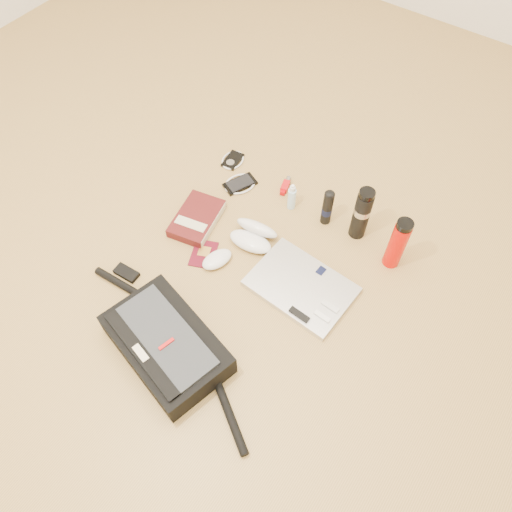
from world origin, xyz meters
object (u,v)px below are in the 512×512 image
at_px(messenger_bag, 166,344).
at_px(book, 197,219).
at_px(thermos_red, 397,244).
at_px(laptop, 301,287).
at_px(thermos_black, 362,213).

xyz_separation_m(messenger_bag, book, (-0.26, 0.48, -0.03)).
bearing_deg(book, thermos_red, 8.84).
distance_m(laptop, thermos_black, 0.35).
height_order(messenger_bag, laptop, messenger_bag).
relative_size(laptop, thermos_black, 1.55).
height_order(laptop, thermos_red, thermos_red).
height_order(book, thermos_black, thermos_black).
relative_size(messenger_bag, laptop, 2.22).
xyz_separation_m(laptop, thermos_black, (0.04, 0.33, 0.11)).
bearing_deg(thermos_red, laptop, -126.15).
relative_size(laptop, thermos_red, 1.58).
bearing_deg(thermos_black, laptop, -97.37).
xyz_separation_m(messenger_bag, thermos_red, (0.44, 0.74, 0.06)).
height_order(messenger_bag, thermos_black, thermos_black).
bearing_deg(messenger_bag, thermos_red, 73.52).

